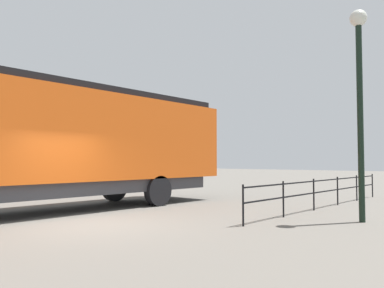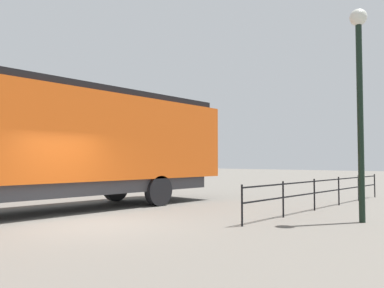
{
  "view_description": "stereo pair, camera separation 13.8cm",
  "coord_description": "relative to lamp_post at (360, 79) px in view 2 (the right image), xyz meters",
  "views": [
    {
      "loc": [
        8.47,
        -5.59,
        1.63
      ],
      "look_at": [
        0.36,
        3.48,
        2.18
      ],
      "focal_mm": 35.64,
      "sensor_mm": 36.0,
      "label": 1
    },
    {
      "loc": [
        8.57,
        -5.5,
        1.63
      ],
      "look_at": [
        0.36,
        3.48,
        2.18
      ],
      "focal_mm": 35.64,
      "sensor_mm": 36.0,
      "label": 2
    }
  ],
  "objects": [
    {
      "name": "ground_plane",
      "position": [
        -5.03,
        -5.09,
        -3.86
      ],
      "size": [
        120.0,
        120.0,
        0.0
      ],
      "primitive_type": "plane",
      "color": "#666059"
    },
    {
      "name": "lamp_post",
      "position": [
        0.0,
        0.0,
        0.0
      ],
      "size": [
        0.46,
        0.46,
        5.77
      ],
      "color": "black",
      "rests_on": "ground_plane"
    },
    {
      "name": "platform_fence",
      "position": [
        -2.0,
        2.5,
        -3.17
      ],
      "size": [
        0.05,
        10.39,
        1.05
      ],
      "color": "black",
      "rests_on": "ground_plane"
    }
  ]
}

